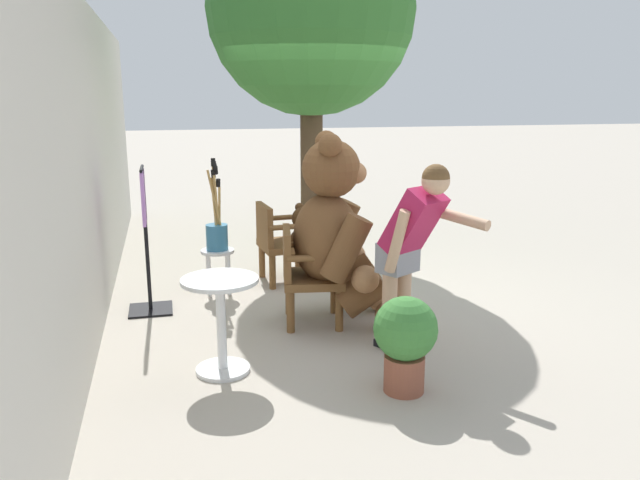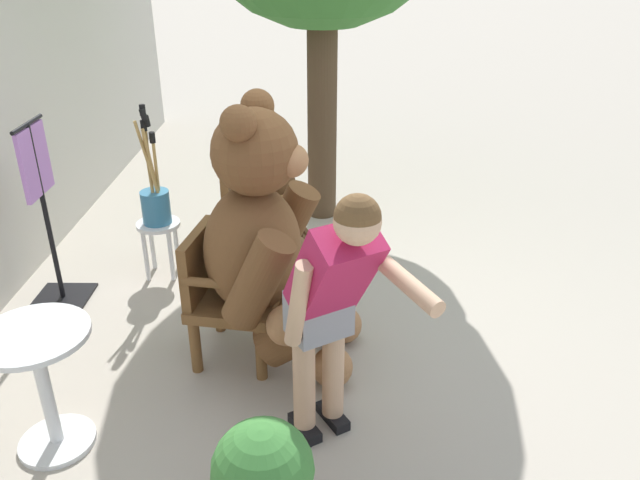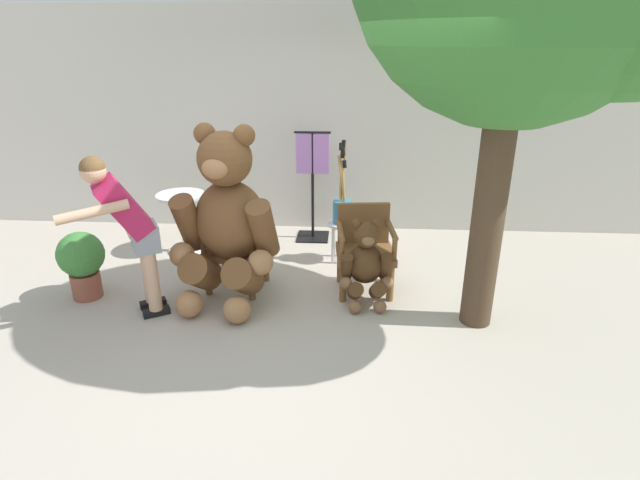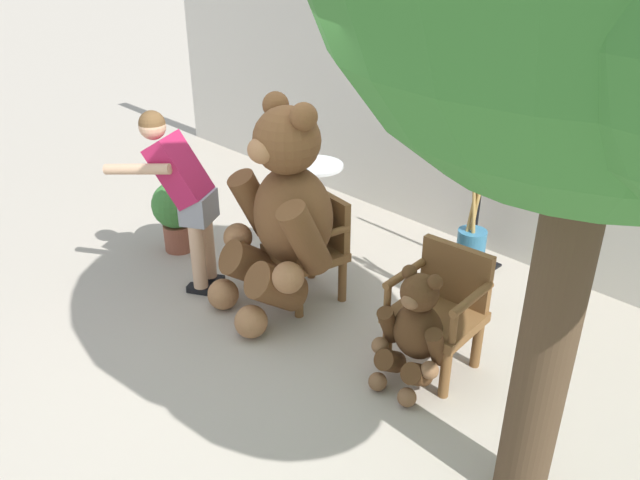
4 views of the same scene
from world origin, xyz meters
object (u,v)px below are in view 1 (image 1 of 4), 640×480
(wooden_chair_right, at_px, (280,240))
(brush_bucket, at_px, (217,230))
(teddy_bear_large, at_px, (337,231))
(person_visitor, at_px, (411,241))
(patio_tree, at_px, (314,16))
(round_side_table, at_px, (221,314))
(potted_plant, at_px, (405,337))
(teddy_bear_small, at_px, (306,243))
(wooden_chair_left, at_px, (306,273))
(white_stool, at_px, (218,260))
(clothing_display_stand, at_px, (146,237))

(wooden_chair_right, xyz_separation_m, brush_bucket, (-0.24, 0.69, 0.20))
(teddy_bear_large, distance_m, person_visitor, 0.87)
(wooden_chair_right, relative_size, patio_tree, 0.21)
(round_side_table, xyz_separation_m, potted_plant, (-0.62, -1.19, -0.05))
(teddy_bear_small, distance_m, round_side_table, 2.40)
(teddy_bear_small, xyz_separation_m, brush_bucket, (-0.25, 0.97, 0.25))
(patio_tree, bearing_deg, potted_plant, 175.65)
(wooden_chair_left, xyz_separation_m, brush_bucket, (1.04, 0.69, 0.20))
(brush_bucket, bearing_deg, patio_tree, -44.85)
(wooden_chair_right, bearing_deg, wooden_chair_left, -179.97)
(wooden_chair_left, xyz_separation_m, patio_tree, (2.39, -0.65, 2.43))
(patio_tree, bearing_deg, wooden_chair_right, 149.50)
(white_stool, bearing_deg, clothing_display_stand, 119.69)
(teddy_bear_large, xyz_separation_m, potted_plant, (-1.43, -0.09, -0.43))
(wooden_chair_right, bearing_deg, patio_tree, -30.50)
(wooden_chair_left, relative_size, teddy_bear_small, 1.02)
(teddy_bear_large, height_order, teddy_bear_small, teddy_bear_large)
(teddy_bear_small, bearing_deg, clothing_display_stand, 110.96)
(brush_bucket, xyz_separation_m, patio_tree, (1.35, -1.34, 2.23))
(teddy_bear_large, relative_size, brush_bucket, 1.82)
(wooden_chair_left, relative_size, round_side_table, 1.19)
(brush_bucket, bearing_deg, round_side_table, 175.82)
(person_visitor, bearing_deg, clothing_display_stand, 54.12)
(teddy_bear_large, bearing_deg, person_visitor, -153.89)
(person_visitor, xyz_separation_m, patio_tree, (3.19, -0.00, 1.99))
(round_side_table, height_order, clothing_display_stand, clothing_display_stand)
(wooden_chair_left, xyz_separation_m, teddy_bear_small, (1.29, -0.29, -0.05))
(potted_plant, bearing_deg, wooden_chair_left, 13.86)
(wooden_chair_right, bearing_deg, potted_plant, -172.50)
(teddy_bear_small, relative_size, white_stool, 1.84)
(teddy_bear_large, relative_size, person_visitor, 1.12)
(wooden_chair_right, distance_m, person_visitor, 2.23)
(white_stool, height_order, potted_plant, potted_plant)
(teddy_bear_large, xyz_separation_m, round_side_table, (-0.82, 1.10, -0.38))
(white_stool, bearing_deg, patio_tree, -44.89)
(potted_plant, height_order, clothing_display_stand, clothing_display_stand)
(brush_bucket, bearing_deg, wooden_chair_left, -146.55)
(wooden_chair_left, relative_size, clothing_display_stand, 0.63)
(person_visitor, height_order, patio_tree, patio_tree)
(teddy_bear_large, bearing_deg, clothing_display_stand, 67.37)
(white_stool, height_order, round_side_table, round_side_table)
(wooden_chair_right, height_order, teddy_bear_small, wooden_chair_right)
(white_stool, height_order, patio_tree, patio_tree)
(teddy_bear_large, distance_m, brush_bucket, 1.44)
(teddy_bear_small, bearing_deg, white_stool, 104.20)
(wooden_chair_left, distance_m, person_visitor, 1.12)
(patio_tree, bearing_deg, round_side_table, 155.41)
(wooden_chair_right, xyz_separation_m, round_side_table, (-2.12, 0.83, -0.01))
(patio_tree, xyz_separation_m, potted_plant, (-3.85, 0.29, -2.50))
(teddy_bear_small, bearing_deg, round_side_table, 152.44)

